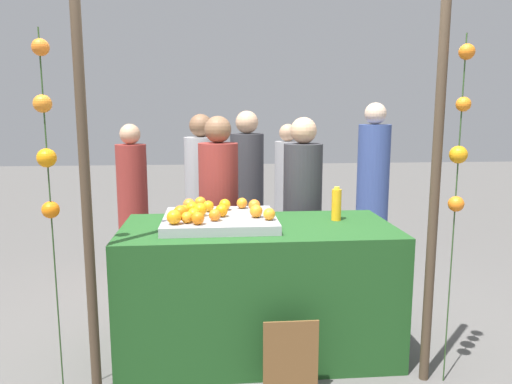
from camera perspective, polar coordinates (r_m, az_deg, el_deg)
The scene contains 34 objects.
ground_plane at distance 3.54m, azimuth 0.23°, elevation -17.82°, with size 24.00×24.00×0.00m, color #565451.
stall_counter at distance 3.37m, azimuth 0.23°, elevation -11.18°, with size 1.80×0.87×0.87m, color #1E4C1E.
orange_tray at distance 3.26m, azimuth -4.26°, elevation -3.32°, with size 0.74×0.67×0.06m, color #9EA0A5.
orange_0 at distance 3.27m, azimuth -8.46°, elevation -2.16°, with size 0.07×0.07×0.07m, color orange.
orange_1 at distance 3.10m, azimuth -4.85°, elevation -2.71°, with size 0.08×0.08×0.08m, color orange.
orange_2 at distance 3.25m, azimuth -6.55°, elevation -2.06°, with size 0.09×0.09×0.09m, color orange.
orange_3 at distance 3.39m, azimuth -0.19°, elevation -1.57°, with size 0.08×0.08×0.08m, color orange.
orange_4 at distance 3.19m, azimuth 0.02°, elevation -2.26°, with size 0.09×0.09×0.09m, color orange.
orange_5 at distance 3.52m, azimuth -6.53°, elevation -1.23°, with size 0.08×0.08×0.08m, color orange.
orange_6 at distance 3.11m, azimuth -7.32°, elevation -2.63°, with size 0.08×0.08×0.08m, color orange.
orange_7 at distance 3.49m, azimuth -1.65°, elevation -1.31°, with size 0.08×0.08×0.08m, color orange.
orange_8 at distance 3.17m, azimuth -8.84°, elevation -2.37°, with size 0.09×0.09×0.09m, color orange.
orange_9 at distance 3.31m, azimuth -7.49°, elevation -1.88°, with size 0.09×0.09×0.09m, color orange.
orange_10 at distance 3.22m, azimuth -4.06°, elevation -2.18°, with size 0.08×0.08×0.08m, color orange.
orange_11 at distance 3.06m, azimuth -8.10°, elevation -2.98°, with size 0.07×0.07×0.07m, color orange.
orange_12 at distance 3.43m, azimuth -3.67°, elevation -1.48°, with size 0.08×0.08×0.08m, color orange.
orange_13 at distance 3.01m, azimuth -6.82°, elevation -3.07°, with size 0.08×0.08×0.08m, color orange.
orange_14 at distance 3.03m, azimuth -9.58°, elevation -2.92°, with size 0.09×0.09×0.09m, color orange.
orange_15 at distance 3.44m, azimuth -7.84°, elevation -1.46°, with size 0.09×0.09×0.09m, color orange.
orange_16 at distance 3.11m, azimuth 1.56°, elevation -2.61°, with size 0.08×0.08×0.08m, color orange.
orange_17 at distance 3.39m, azimuth -5.61°, elevation -1.66°, with size 0.08×0.08×0.08m, color orange.
juice_bottle at distance 3.41m, azimuth 9.40°, elevation -1.45°, with size 0.07×0.07×0.24m.
chalkboard_sign at distance 2.94m, azimuth 4.06°, elevation -18.97°, with size 0.32×0.03×0.47m.
vendor_left at distance 3.99m, azimuth -4.36°, elevation -3.41°, with size 0.32×0.32×1.59m.
vendor_right at distance 4.05m, azimuth 5.43°, elevation -3.29°, with size 0.32×0.32×1.58m.
crowd_person_0 at distance 5.69m, azimuth 3.67°, elevation -0.03°, with size 0.30×0.30×1.48m.
crowd_person_1 at distance 5.06m, azimuth -14.22°, elevation -1.38°, with size 0.30×0.30×1.50m.
crowd_person_2 at distance 4.82m, azimuth -1.05°, elevation -0.91°, with size 0.33×0.33×1.63m.
crowd_person_3 at distance 5.43m, azimuth 13.49°, elevation 0.44°, with size 0.34×0.34×1.72m.
crowd_person_4 at distance 4.70m, azimuth -6.32°, elevation -1.41°, with size 0.32×0.32×1.60m.
canopy_post_left at distance 2.79m, azimuth -19.23°, elevation -1.40°, with size 0.06×0.06×2.25m, color #473828.
canopy_post_right at distance 2.99m, azimuth 20.16°, elevation -0.76°, with size 0.06×0.06×2.25m, color #473828.
garland_strand_left at distance 2.78m, azimuth -23.41°, elevation 5.72°, with size 0.11×0.11×2.04m.
garland_strand_right at distance 2.97m, azimuth 22.81°, elevation 5.77°, with size 0.10×0.11×2.04m.
Camera 1 is at (-0.29, -3.14, 1.62)m, focal length 34.16 mm.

